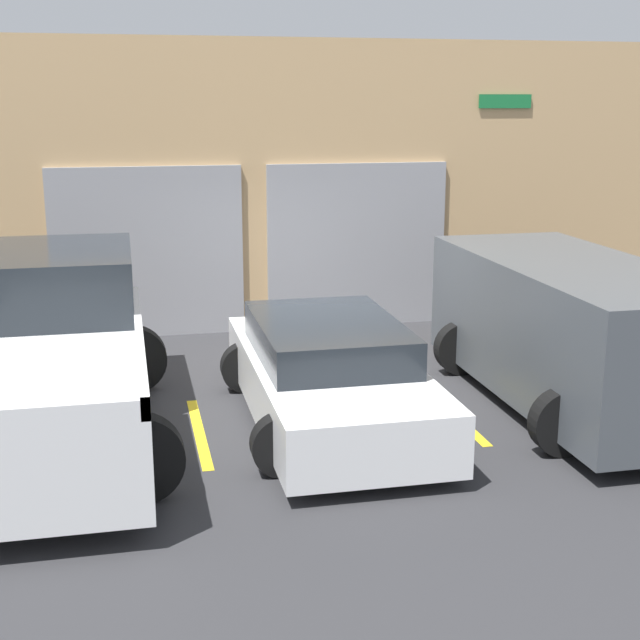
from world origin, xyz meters
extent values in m
plane|color=#2D2D30|center=(0.00, 0.00, 0.00)|extent=(28.00, 28.00, 0.00)
cube|color=tan|center=(0.00, 3.30, 2.28)|extent=(14.32, 0.60, 4.56)
cube|color=#939399|center=(-1.87, 2.96, 1.33)|extent=(2.95, 0.08, 2.65)
cube|color=#939399|center=(1.47, 2.96, 1.33)|extent=(2.95, 0.08, 2.65)
cube|color=#197238|center=(3.94, 2.97, 3.60)|extent=(0.90, 0.03, 0.22)
cube|color=white|center=(-3.00, -1.44, 0.69)|extent=(1.86, 5.35, 0.92)
cube|color=#1E2328|center=(-3.00, 0.03, 1.52)|extent=(1.72, 2.41, 0.75)
cube|color=white|center=(-2.11, -2.64, 1.24)|extent=(0.08, 2.94, 0.18)
cube|color=white|center=(-3.00, -4.08, 1.24)|extent=(1.86, 0.08, 0.18)
cylinder|color=black|center=(-2.18, 0.22, 0.42)|extent=(0.85, 0.22, 0.85)
cylinder|color=black|center=(-2.18, -3.10, 0.42)|extent=(0.85, 0.22, 0.85)
cube|color=white|center=(0.00, -1.44, 0.46)|extent=(1.79, 4.33, 0.64)
cube|color=#1E2328|center=(0.00, -1.33, 0.99)|extent=(1.58, 2.38, 0.41)
cylinder|color=black|center=(-0.79, -0.10, 0.32)|extent=(0.63, 0.22, 0.63)
cylinder|color=black|center=(0.79, -0.10, 0.32)|extent=(0.63, 0.22, 0.63)
cylinder|color=black|center=(-0.79, -2.78, 0.32)|extent=(0.63, 0.22, 0.63)
cylinder|color=black|center=(0.79, -2.78, 0.32)|extent=(0.63, 0.22, 0.63)
cube|color=#474C51|center=(3.00, -1.44, 0.97)|extent=(1.88, 4.72, 1.58)
cube|color=#1E2328|center=(3.00, 0.87, 1.52)|extent=(1.70, 0.06, 0.28)
cylinder|color=black|center=(2.17, 0.02, 0.36)|extent=(0.72, 0.22, 0.72)
cylinder|color=black|center=(3.83, 0.02, 0.36)|extent=(0.72, 0.22, 0.72)
cylinder|color=black|center=(2.17, -2.90, 0.36)|extent=(0.72, 0.22, 0.72)
cube|color=gold|center=(-1.50, -1.44, 0.00)|extent=(0.12, 2.20, 0.01)
cube|color=gold|center=(1.50, -1.44, 0.00)|extent=(0.12, 2.20, 0.01)
camera|label=1|loc=(-2.19, -10.91, 3.63)|focal=50.00mm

